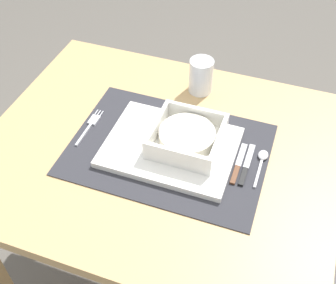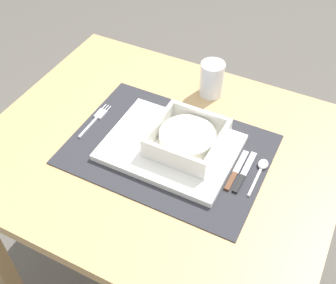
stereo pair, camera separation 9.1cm
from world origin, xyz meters
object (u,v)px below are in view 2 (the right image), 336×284
at_px(porridge_bowl, 187,139).
at_px(butter_knife, 243,174).
at_px(bread_knife, 235,172).
at_px(drinking_glass, 212,81).
at_px(fork, 97,118).
at_px(spoon, 261,168).
at_px(dining_table, 160,176).

bearing_deg(porridge_bowl, butter_knife, -5.20).
height_order(bread_knife, drinking_glass, drinking_glass).
xyz_separation_m(porridge_bowl, butter_knife, (0.15, -0.01, -0.03)).
bearing_deg(drinking_glass, porridge_bowl, -81.61).
bearing_deg(butter_knife, drinking_glass, 128.38).
distance_m(fork, bread_knife, 0.39).
bearing_deg(spoon, dining_table, -172.25).
bearing_deg(dining_table, spoon, 8.92).
bearing_deg(bread_knife, butter_knife, 14.10).
bearing_deg(drinking_glass, dining_table, -97.19).
bearing_deg(dining_table, fork, 176.36).
distance_m(fork, spoon, 0.44).
height_order(porridge_bowl, bread_knife, porridge_bowl).
relative_size(spoon, butter_knife, 0.88).
xyz_separation_m(fork, spoon, (0.44, 0.03, 0.00)).
height_order(fork, bread_knife, bread_knife).
height_order(dining_table, spoon, spoon).
bearing_deg(bread_knife, spoon, 43.50).
relative_size(spoon, drinking_glass, 1.20).
relative_size(porridge_bowl, butter_knife, 1.21).
xyz_separation_m(dining_table, fork, (-0.19, 0.01, 0.12)).
height_order(fork, butter_knife, butter_knife).
height_order(spoon, bread_knife, spoon).
bearing_deg(fork, porridge_bowl, 2.16).
height_order(porridge_bowl, spoon, porridge_bowl).
distance_m(dining_table, butter_knife, 0.25).
relative_size(dining_table, fork, 6.35).
bearing_deg(porridge_bowl, bread_knife, -7.13).
xyz_separation_m(fork, drinking_glass, (0.22, 0.23, 0.04)).
relative_size(fork, butter_knife, 1.02).
bearing_deg(bread_knife, porridge_bowl, 178.60).
distance_m(dining_table, fork, 0.23).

